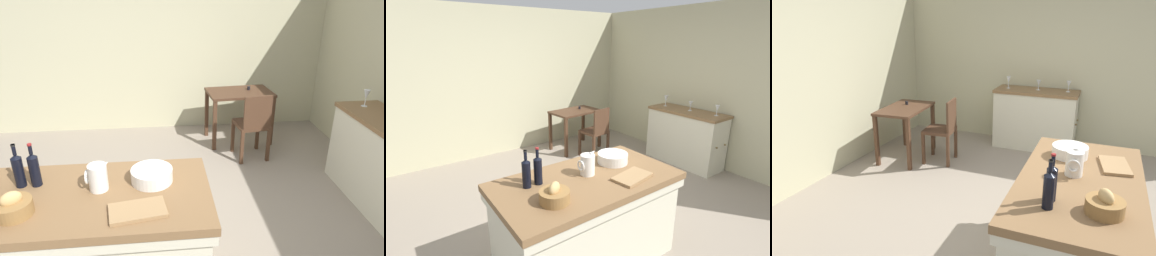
{
  "view_description": "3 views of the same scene",
  "coord_description": "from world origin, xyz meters",
  "views": [
    {
      "loc": [
        -0.02,
        -2.63,
        2.19
      ],
      "look_at": [
        0.32,
        0.57,
        0.81
      ],
      "focal_mm": 32.03,
      "sensor_mm": 36.0,
      "label": 1
    },
    {
      "loc": [
        -1.89,
        -2.43,
        2.01
      ],
      "look_at": [
        0.31,
        0.67,
        0.86
      ],
      "focal_mm": 26.78,
      "sensor_mm": 36.0,
      "label": 2
    },
    {
      "loc": [
        -2.96,
        -0.71,
        2.01
      ],
      "look_at": [
        0.22,
        0.62,
        0.89
      ],
      "focal_mm": 32.42,
      "sensor_mm": 36.0,
      "label": 3
    }
  ],
  "objects": [
    {
      "name": "island_table",
      "position": [
        -0.5,
        -0.61,
        0.46
      ],
      "size": [
        1.64,
        0.88,
        0.86
      ],
      "color": "brown",
      "rests_on": "ground"
    },
    {
      "name": "wine_bottle_dark",
      "position": [
        -0.89,
        -0.45,
        0.99
      ],
      "size": [
        0.07,
        0.07,
        0.32
      ],
      "color": "black",
      "rests_on": "island_table"
    },
    {
      "name": "cutting_board",
      "position": [
        -0.17,
        -0.84,
        0.87
      ],
      "size": [
        0.38,
        0.26,
        0.02
      ],
      "primitive_type": "cube",
      "rotation": [
        0.0,
        0.0,
        0.16
      ],
      "color": "#99754C",
      "rests_on": "island_table"
    },
    {
      "name": "wine_glass_far_left",
      "position": [
        2.32,
        -0.18,
        1.03
      ],
      "size": [
        0.07,
        0.07,
        0.16
      ],
      "color": "white",
      "rests_on": "side_cabinet"
    },
    {
      "name": "bread_basket",
      "position": [
        -0.93,
        -0.78,
        0.92
      ],
      "size": [
        0.23,
        0.23,
        0.16
      ],
      "color": "olive",
      "rests_on": "island_table"
    },
    {
      "name": "writing_desk",
      "position": [
        1.14,
        1.92,
        0.63
      ],
      "size": [
        0.94,
        0.63,
        0.81
      ],
      "color": "#472D1E",
      "rests_on": "ground"
    },
    {
      "name": "wooden_chair",
      "position": [
        1.19,
        1.34,
        0.5
      ],
      "size": [
        0.44,
        0.44,
        0.91
      ],
      "color": "#472D1E",
      "rests_on": "ground"
    },
    {
      "name": "side_cabinet",
      "position": [
        2.26,
        0.27,
        0.46
      ],
      "size": [
        0.52,
        1.27,
        0.92
      ],
      "color": "brown",
      "rests_on": "ground"
    },
    {
      "name": "wine_glass_left",
      "position": [
        2.29,
        0.25,
        1.02
      ],
      "size": [
        0.07,
        0.07,
        0.15
      ],
      "color": "white",
      "rests_on": "side_cabinet"
    },
    {
      "name": "wine_glass_middle",
      "position": [
        2.25,
        0.72,
        1.05
      ],
      "size": [
        0.07,
        0.07,
        0.19
      ],
      "color": "white",
      "rests_on": "side_cabinet"
    },
    {
      "name": "wash_bowl",
      "position": [
        -0.08,
        -0.48,
        0.91
      ],
      "size": [
        0.3,
        0.3,
        0.1
      ],
      "primitive_type": "cylinder",
      "color": "silver",
      "rests_on": "island_table"
    },
    {
      "name": "ground_plane",
      "position": [
        0.0,
        0.0,
        0.0
      ],
      "size": [
        6.76,
        6.76,
        0.0
      ],
      "primitive_type": "plane",
      "color": "gray"
    },
    {
      "name": "wine_bottle_amber",
      "position": [
        -1.0,
        -0.45,
        0.99
      ],
      "size": [
        0.07,
        0.07,
        0.33
      ],
      "color": "black",
      "rests_on": "island_table"
    },
    {
      "name": "wall_right",
      "position": [
        2.6,
        0.0,
        1.3
      ],
      "size": [
        0.12,
        5.2,
        2.6
      ],
      "primitive_type": "cube",
      "color": "#B7B28E",
      "rests_on": "ground"
    },
    {
      "name": "pitcher",
      "position": [
        -0.45,
        -0.55,
        0.96
      ],
      "size": [
        0.17,
        0.13,
        0.23
      ],
      "color": "silver",
      "rests_on": "island_table"
    },
    {
      "name": "wall_back",
      "position": [
        0.0,
        2.6,
        1.3
      ],
      "size": [
        5.32,
        0.12,
        2.6
      ],
      "primitive_type": "cube",
      "color": "#B7B28E",
      "rests_on": "ground"
    }
  ]
}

